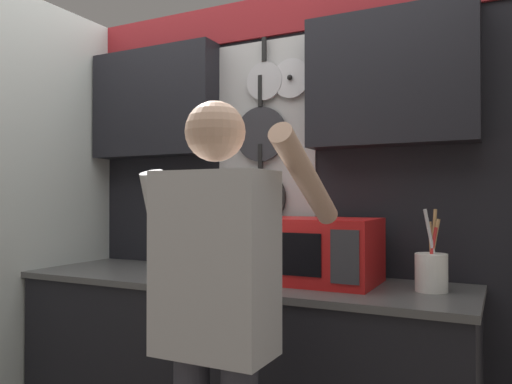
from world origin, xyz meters
name	(u,v)px	position (x,y,z in m)	size (l,w,h in m)	color
base_cabinet_counter	(235,376)	(0.00, 0.00, 0.46)	(2.16, 0.66, 0.93)	black
back_wall_unit	(262,168)	(0.00, 0.30, 1.46)	(2.73, 0.20, 2.38)	black
side_wall	(8,221)	(-1.10, -0.39, 1.19)	(0.04, 1.60, 2.38)	silver
microwave	(317,250)	(0.39, 0.04, 1.07)	(0.53, 0.39, 0.29)	red
knife_block	(238,255)	(-0.01, 0.04, 1.03)	(0.11, 0.15, 0.28)	brown
utensil_crock	(431,270)	(0.88, 0.05, 1.01)	(0.13, 0.13, 0.34)	white
person	(217,303)	(0.31, -0.68, 0.96)	(0.54, 0.59, 1.62)	#383842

